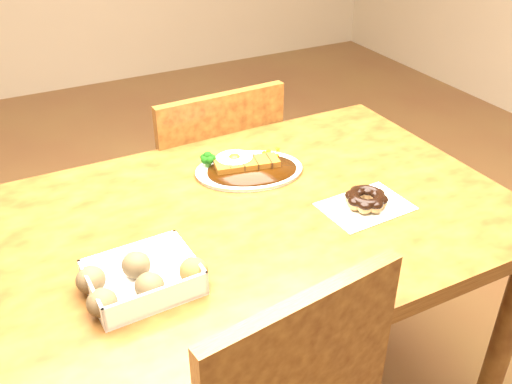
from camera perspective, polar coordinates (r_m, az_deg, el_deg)
name	(u,v)px	position (r m, az deg, el deg)	size (l,w,h in m)	color
table	(253,247)	(1.36, -0.35, -5.50)	(1.20, 0.80, 0.75)	#47200E
chair_far	(208,193)	(1.90, -4.85, -0.10)	(0.44, 0.44, 0.87)	#47200E
katsu_curry_plate	(247,168)	(1.45, -0.90, 2.45)	(0.31, 0.26, 0.05)	white
donut_box	(140,278)	(1.10, -11.48, -8.46)	(0.23, 0.16, 0.06)	white
pon_de_ring	(366,200)	(1.34, 10.96, -0.76)	(0.21, 0.15, 0.04)	silver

